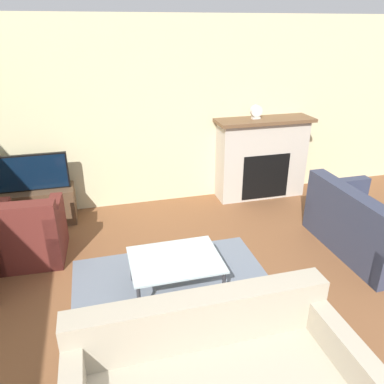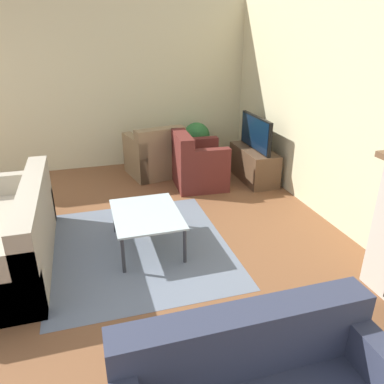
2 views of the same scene
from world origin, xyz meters
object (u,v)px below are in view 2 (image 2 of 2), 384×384
tv (256,133)px  couch_sectional (3,240)px  armchair_by_window (155,157)px  armchair_accent (197,167)px  coffee_table (146,216)px  potted_plant (197,140)px

tv → couch_sectional: (1.46, -3.38, -0.47)m
tv → armchair_by_window: size_ratio=1.02×
tv → armchair_accent: 1.03m
couch_sectional → armchair_by_window: (-2.10, 1.94, 0.02)m
coffee_table → couch_sectional: bearing=-92.1°
tv → potted_plant: (-0.97, -0.64, -0.32)m
tv → coffee_table: (1.51, -1.96, -0.39)m
tv → couch_sectional: tv is taller
couch_sectional → armchair_by_window: 2.86m
armchair_by_window → armchair_accent: (0.65, 0.51, 0.00)m
tv → armchair_by_window: bearing=-114.1°
potted_plant → coffee_table: bearing=-28.0°
coffee_table → tv: bearing=127.7°
couch_sectional → armchair_accent: same height
armchair_by_window → coffee_table: 2.22m
couch_sectional → potted_plant: size_ratio=2.61×
armchair_by_window → coffee_table: armchair_by_window is taller
couch_sectional → armchair_by_window: bearing=137.3°
armchair_accent → potted_plant: 1.03m
tv → armchair_accent: bearing=-89.3°
armchair_accent → potted_plant: size_ratio=1.12×
armchair_accent → potted_plant: (-0.98, 0.29, 0.13)m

